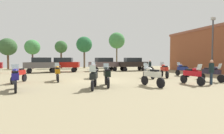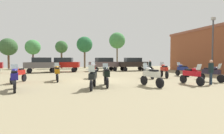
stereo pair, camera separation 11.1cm
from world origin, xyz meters
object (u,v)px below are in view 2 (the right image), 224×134
(motorcycle_10, at_px, (106,75))
(motorcycle_13, at_px, (211,73))
(motorcycle_3, at_px, (151,75))
(tree_6, at_px, (8,47))
(motorcycle_7, at_px, (164,70))
(person_1, at_px, (150,66))
(lamp_post, at_px, (213,43))
(tree_3, at_px, (61,47))
(tree_5, at_px, (85,45))
(car_4, at_px, (64,64))
(person_2, at_px, (211,70))
(motorcycle_1, at_px, (182,69))
(tree_1, at_px, (117,41))
(tree_2, at_px, (33,47))
(car_5, at_px, (133,63))
(motorcycle_5, at_px, (57,72))
(motorcycle_11, at_px, (18,73))
(motorcycle_9, at_px, (93,77))
(motorcycle_12, at_px, (148,71))
(motorcycle_4, at_px, (192,74))
(motorcycle_2, at_px, (15,78))
(motorcycle_8, at_px, (93,70))
(car_3, at_px, (104,63))
(car_1, at_px, (42,64))

(motorcycle_10, distance_m, motorcycle_13, 8.61)
(motorcycle_3, xyz_separation_m, tree_6, (-14.90, 24.82, 3.23))
(motorcycle_7, distance_m, person_1, 5.15)
(motorcycle_3, distance_m, lamp_post, 11.90)
(tree_3, relative_size, tree_5, 0.85)
(car_4, xyz_separation_m, person_2, (9.85, -15.69, -0.16))
(motorcycle_1, height_order, person_2, person_2)
(tree_1, bearing_deg, person_1, -92.06)
(motorcycle_7, relative_size, tree_2, 0.40)
(motorcycle_13, bearing_deg, car_5, -98.55)
(motorcycle_5, distance_m, tree_1, 24.57)
(motorcycle_3, distance_m, motorcycle_11, 9.76)
(car_4, bearing_deg, tree_3, 13.82)
(lamp_post, bearing_deg, person_2, -136.08)
(motorcycle_9, relative_size, tree_6, 0.38)
(motorcycle_12, relative_size, tree_2, 0.42)
(motorcycle_4, bearing_deg, motorcycle_2, -8.56)
(motorcycle_8, height_order, tree_1, tree_1)
(motorcycle_1, relative_size, car_3, 0.48)
(motorcycle_2, relative_size, motorcycle_5, 1.00)
(motorcycle_12, bearing_deg, car_3, 100.72)
(person_1, bearing_deg, motorcycle_10, -5.11)
(motorcycle_7, bearing_deg, lamp_post, 18.56)
(car_3, relative_size, person_2, 2.60)
(tree_1, xyz_separation_m, tree_2, (-16.53, -0.65, -1.75))
(car_3, relative_size, tree_2, 0.84)
(motorcycle_2, relative_size, lamp_post, 0.33)
(motorcycle_10, bearing_deg, motorcycle_5, 139.89)
(motorcycle_3, height_order, car_1, car_1)
(tree_1, relative_size, lamp_post, 1.18)
(car_3, relative_size, tree_6, 0.82)
(motorcycle_9, height_order, tree_6, tree_6)
(motorcycle_2, distance_m, motorcycle_11, 3.61)
(person_2, relative_size, tree_5, 0.28)
(motorcycle_13, xyz_separation_m, tree_5, (-7.14, 23.78, 3.93))
(motorcycle_2, relative_size, motorcycle_9, 1.00)
(motorcycle_11, height_order, person_2, person_2)
(motorcycle_10, relative_size, tree_3, 0.40)
(motorcycle_4, distance_m, motorcycle_5, 10.23)
(motorcycle_7, distance_m, tree_3, 22.48)
(motorcycle_11, bearing_deg, motorcycle_3, 169.77)
(motorcycle_2, relative_size, car_5, 0.49)
(car_1, distance_m, car_4, 2.98)
(car_4, height_order, tree_6, tree_6)
(tree_6, bearing_deg, tree_1, 1.93)
(motorcycle_4, relative_size, person_1, 1.30)
(tree_2, xyz_separation_m, lamp_post, (21.16, -19.62, -0.41))
(motorcycle_13, distance_m, tree_5, 25.14)
(car_3, distance_m, tree_1, 12.36)
(motorcycle_11, bearing_deg, motorcycle_4, 175.76)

